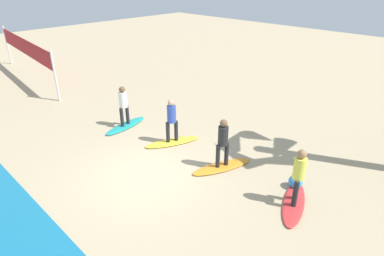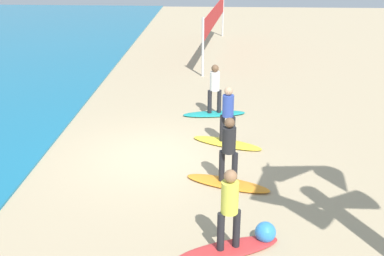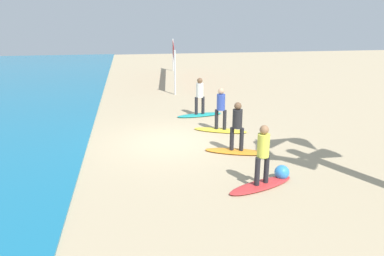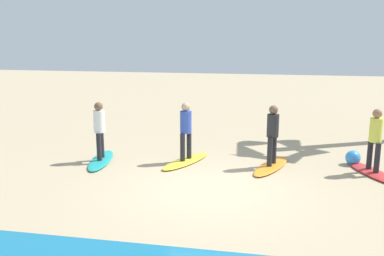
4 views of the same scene
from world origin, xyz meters
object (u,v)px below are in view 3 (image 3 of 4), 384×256
at_px(surfer_red, 263,151).
at_px(volleyball_net, 174,54).
at_px(surfer_yellow, 221,106).
at_px(surfer_teal, 200,93).
at_px(beach_ball, 282,172).
at_px(surfboard_yellow, 220,130).
at_px(surfboard_teal, 200,115).
at_px(surfboard_orange, 236,151).
at_px(surfboard_red, 261,185).
at_px(surfer_orange, 237,123).

height_order(surfer_red, volleyball_net, volleyball_net).
distance_m(surfer_yellow, surfer_teal, 2.44).
distance_m(surfer_red, beach_ball, 1.17).
distance_m(surfer_red, surfer_yellow, 5.00).
relative_size(surfboard_yellow, surfboard_teal, 1.00).
distance_m(surfboard_orange, surfboard_teal, 4.83).
relative_size(surfboard_red, beach_ball, 5.09).
bearing_deg(surfer_orange, volleyball_net, 1.79).
bearing_deg(surfboard_orange, surfboard_teal, -65.79).
bearing_deg(surfer_orange, surfboard_orange, 180.00).
bearing_deg(surfboard_yellow, surfer_yellow, 112.94).
height_order(surfboard_yellow, surfboard_teal, same).
xyz_separation_m(surfer_teal, beach_ball, (-7.05, -1.05, -0.83)).
xyz_separation_m(surfboard_teal, beach_ball, (-7.05, -1.05, 0.16)).
bearing_deg(volleyball_net, surfer_teal, -179.53).
height_order(surfboard_yellow, surfer_teal, surfer_teal).
height_order(surfboard_orange, surfer_orange, surfer_orange).
bearing_deg(volleyball_net, surfboard_orange, -178.21).
bearing_deg(volleyball_net, surfer_orange, -178.21).
bearing_deg(surfboard_yellow, volleyball_net, -64.78).
xyz_separation_m(surfer_red, beach_ball, (0.37, -0.73, -0.83)).
xyz_separation_m(surfboard_teal, surfer_teal, (-0.00, -0.00, 0.99)).
relative_size(surfboard_red, surfboard_yellow, 1.00).
height_order(surfer_red, surfboard_orange, surfer_red).
xyz_separation_m(surfboard_red, surfboard_teal, (7.42, 0.32, 0.00)).
height_order(surfer_yellow, surfboard_teal, surfer_yellow).
height_order(surfboard_orange, surfboard_yellow, same).
xyz_separation_m(surfer_orange, surfboard_yellow, (2.40, -0.02, -0.99)).
bearing_deg(volleyball_net, surfboard_teal, -179.53).
bearing_deg(surfboard_teal, surfer_red, 82.62).
xyz_separation_m(surfboard_orange, surfboard_teal, (4.81, 0.36, 0.00)).
height_order(surfer_teal, volleyball_net, volleyball_net).
bearing_deg(surfer_red, surfer_yellow, -0.73).
bearing_deg(surfboard_yellow, surfboard_teal, -57.94).
bearing_deg(surfboard_red, surfer_yellow, -113.39).
xyz_separation_m(surfboard_yellow, surfer_teal, (2.41, 0.39, 0.99)).
relative_size(surfboard_yellow, surfer_yellow, 1.28).
bearing_deg(beach_ball, surfer_orange, 17.15).
xyz_separation_m(surfer_orange, surfer_teal, (4.81, 0.36, 0.00)).
xyz_separation_m(surfboard_red, surfer_teal, (7.42, 0.32, 0.99)).
relative_size(surfboard_teal, beach_ball, 5.09).
height_order(surfer_red, surfboard_teal, surfer_red).
bearing_deg(beach_ball, volleyball_net, 3.97).
height_order(volleyball_net, beach_ball, volleyball_net).
distance_m(volleyball_net, beach_ball, 16.40).
bearing_deg(surfer_teal, surfer_red, -177.50).
relative_size(surfboard_red, surfboard_teal, 1.00).
height_order(surfer_yellow, beach_ball, surfer_yellow).
xyz_separation_m(surfer_red, surfboard_yellow, (5.00, -0.06, -0.99)).
bearing_deg(surfer_red, beach_ball, -63.20).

